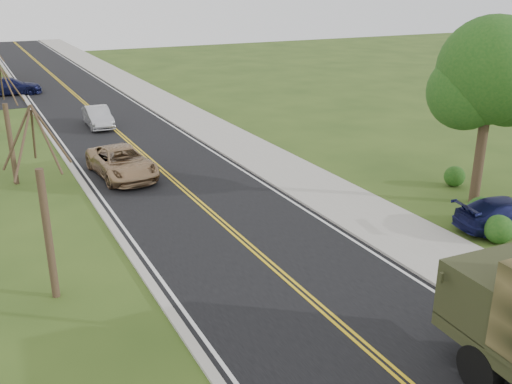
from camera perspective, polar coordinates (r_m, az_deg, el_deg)
road at (r=48.46m, az=-16.58°, el=8.34°), size 8.00×120.00×0.01m
curb_right at (r=49.35m, az=-11.82°, el=9.02°), size 0.30×120.00×0.12m
sidewalk_right at (r=49.83m, az=-9.86°, el=9.24°), size 3.20×120.00×0.10m
curb_left at (r=47.89m, az=-21.48°, el=7.71°), size 0.30×120.00×0.10m
leafy_tree at (r=26.04m, az=22.41°, el=10.42°), size 4.83×4.50×8.10m
bare_tree_a at (r=18.12m, az=-20.28°, el=-2.55°), size 1.93×2.26×6.08m
bare_tree_b at (r=29.62m, az=-23.44°, el=5.29°), size 1.83×2.14×5.73m
suv_champagne at (r=29.54m, az=-13.27°, el=2.91°), size 2.83×5.53×1.50m
sedan_silver at (r=40.45m, az=-15.53°, el=7.23°), size 1.59×4.26×1.39m
pickup_navy at (r=24.69m, az=23.94°, el=-2.03°), size 4.67×2.54×1.28m
lot_car_navy at (r=55.11m, az=-23.38°, el=9.68°), size 5.37×2.53×1.51m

